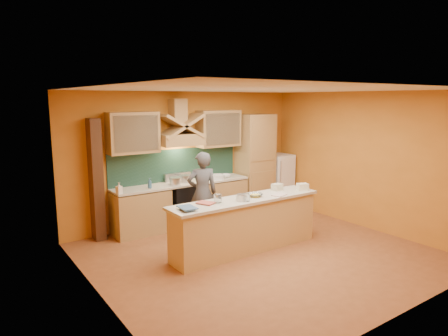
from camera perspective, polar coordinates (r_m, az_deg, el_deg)
floor at (r=7.08m, az=5.28°, el=-12.14°), size 5.50×5.00×0.01m
ceiling at (r=6.57m, az=5.67°, el=11.14°), size 5.50×5.00×0.01m
wall_back at (r=8.72m, az=-5.22°, el=1.58°), size 5.50×0.02×2.80m
wall_front at (r=5.10m, az=24.04°, el=-5.17°), size 5.50×0.02×2.80m
wall_left at (r=5.37m, az=-17.58°, el=-4.04°), size 0.02×5.00×2.80m
wall_right at (r=8.70m, az=19.42°, el=1.05°), size 0.02×5.00×2.80m
base_cabinet_left at (r=8.11m, az=-11.78°, el=-6.22°), size 1.10×0.60×0.86m
base_cabinet_right at (r=8.99m, az=-0.56°, el=-4.43°), size 1.10×0.60×0.86m
counter_top at (r=8.40m, az=-5.93°, el=-2.21°), size 3.00×0.62×0.04m
stove at (r=8.51m, az=-5.88°, el=-5.17°), size 0.60×0.58×0.90m
backsplash at (r=8.58m, az=-6.90°, el=0.41°), size 3.00×0.03×0.70m
range_hood at (r=8.30m, az=-6.21°, el=4.07°), size 0.92×0.50×0.24m
hood_chimney at (r=8.35m, az=-6.62°, el=8.09°), size 0.30×0.30×0.50m
upper_cabinet_left at (r=7.93m, az=-12.87°, el=4.92°), size 1.00×0.35×0.80m
upper_cabinet_right at (r=8.87m, az=-0.77°, el=5.66°), size 1.00×0.35×0.80m
pantry_column at (r=9.44m, az=4.45°, el=0.69°), size 0.80×0.60×2.30m
fridge at (r=10.01m, az=7.74°, el=-1.76°), size 0.58×0.60×1.30m
trim_column_left at (r=7.82m, az=-17.79°, el=-1.66°), size 0.20×0.30×2.30m
island_body at (r=7.09m, az=3.14°, el=-8.30°), size 2.80×0.55×0.88m
island_top at (r=6.96m, az=3.17°, el=-4.54°), size 2.90×0.62×0.05m
person at (r=7.86m, az=-3.12°, el=-3.60°), size 0.69×0.56×1.64m
pot_large at (r=8.19m, az=-6.99°, el=-2.02°), size 0.24×0.24×0.15m
pot_small at (r=8.40m, az=-5.59°, el=-1.71°), size 0.23×0.23×0.14m
soap_bottle_a at (r=7.60m, az=-14.77°, el=-2.80°), size 0.12×0.12×0.21m
soap_bottle_b at (r=7.92m, az=-10.57°, el=-2.14°), size 0.11×0.11×0.21m
bowl_back at (r=8.91m, az=0.30°, el=-1.10°), size 0.25×0.25×0.07m
dish_rack at (r=8.65m, az=-1.21°, el=-1.30°), size 0.37×0.34×0.11m
book_lower at (r=6.50m, az=-3.14°, el=-5.22°), size 0.30×0.34×0.03m
book_upper at (r=6.20m, az=-6.29°, el=-5.81°), size 0.26×0.34×0.02m
jar_large at (r=6.64m, az=-0.91°, el=-4.37°), size 0.15×0.15×0.14m
jar_small at (r=6.74m, az=3.17°, el=-4.21°), size 0.13×0.13×0.13m
kitchen_scale at (r=6.75m, az=2.47°, el=-4.30°), size 0.14×0.14×0.10m
mixing_bowl at (r=7.06m, az=4.49°, el=-3.86°), size 0.33×0.33×0.06m
cloth at (r=7.21m, az=7.89°, el=-3.83°), size 0.30×0.26×0.02m
grocery_bag_a at (r=7.60m, az=7.59°, el=-2.71°), size 0.20×0.17×0.12m
grocery_bag_b at (r=7.70m, az=11.14°, el=-2.64°), size 0.24×0.21×0.12m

